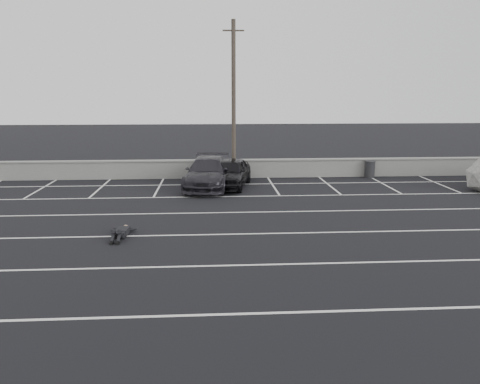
{
  "coord_description": "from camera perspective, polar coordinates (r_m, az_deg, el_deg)",
  "views": [
    {
      "loc": [
        -2.25,
        -12.64,
        4.88
      ],
      "look_at": [
        -1.14,
        5.36,
        1.0
      ],
      "focal_mm": 35.0,
      "sensor_mm": 36.0,
      "label": 1
    }
  ],
  "objects": [
    {
      "name": "ground",
      "position": [
        13.73,
        6.21,
        -8.74
      ],
      "size": [
        120.0,
        120.0,
        0.0
      ],
      "primitive_type": "plane",
      "color": "black",
      "rests_on": "ground"
    },
    {
      "name": "seawall",
      "position": [
        27.08,
        1.28,
        2.94
      ],
      "size": [
        50.0,
        0.45,
        1.06
      ],
      "color": "gray",
      "rests_on": "ground"
    },
    {
      "name": "stall_lines",
      "position": [
        17.86,
        3.58,
        -3.72
      ],
      "size": [
        36.0,
        20.05,
        0.01
      ],
      "color": "silver",
      "rests_on": "ground"
    },
    {
      "name": "car_left",
      "position": [
        24.4,
        -1.22,
        2.38
      ],
      "size": [
        2.73,
        4.64,
        1.48
      ],
      "primitive_type": "imported",
      "rotation": [
        0.0,
        0.0,
        -0.24
      ],
      "color": "black",
      "rests_on": "ground"
    },
    {
      "name": "car_right",
      "position": [
        24.27,
        -3.95,
        2.36
      ],
      "size": [
        2.71,
        5.49,
        1.54
      ],
      "primitive_type": "imported",
      "rotation": [
        0.0,
        0.0,
        -0.11
      ],
      "color": "black",
      "rests_on": "ground"
    },
    {
      "name": "utility_pole",
      "position": [
        25.87,
        -0.78,
        10.98
      ],
      "size": [
        1.15,
        0.23,
        8.61
      ],
      "color": "#4C4238",
      "rests_on": "ground"
    },
    {
      "name": "trash_bin",
      "position": [
        28.14,
        15.55,
        2.72
      ],
      "size": [
        0.79,
        0.79,
        0.96
      ],
      "rotation": [
        0.0,
        0.0,
        0.3
      ],
      "color": "#27272A",
      "rests_on": "ground"
    },
    {
      "name": "person",
      "position": [
        16.8,
        -14.13,
        -4.35
      ],
      "size": [
        1.15,
        2.29,
        0.43
      ],
      "primitive_type": null,
      "rotation": [
        0.0,
        0.0,
        -0.07
      ],
      "color": "black",
      "rests_on": "ground"
    }
  ]
}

